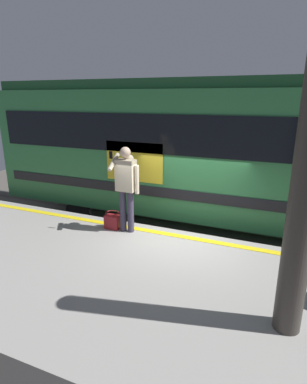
# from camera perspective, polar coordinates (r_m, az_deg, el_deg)

# --- Properties ---
(ground_plane) EXTENTS (24.21, 24.21, 0.00)m
(ground_plane) POSITION_cam_1_polar(r_m,az_deg,el_deg) (7.44, 4.94, -14.13)
(ground_plane) COLOR #4C4742
(platform) EXTENTS (14.93, 4.09, 1.02)m
(platform) POSITION_cam_1_polar(r_m,az_deg,el_deg) (5.57, -1.89, -19.68)
(platform) COLOR gray
(platform) RESTS_ON ground
(safety_line) EXTENTS (14.63, 0.16, 0.01)m
(safety_line) POSITION_cam_1_polar(r_m,az_deg,el_deg) (6.71, 4.36, -7.87)
(safety_line) COLOR yellow
(safety_line) RESTS_ON platform
(track_rail_near) EXTENTS (19.41, 0.08, 0.16)m
(track_rail_near) POSITION_cam_1_polar(r_m,az_deg,el_deg) (8.55, 7.81, -9.29)
(track_rail_near) COLOR slate
(track_rail_near) RESTS_ON ground
(track_rail_far) EXTENTS (19.41, 0.08, 0.16)m
(track_rail_far) POSITION_cam_1_polar(r_m,az_deg,el_deg) (9.83, 10.05, -5.82)
(track_rail_far) COLOR slate
(track_rail_far) RESTS_ON ground
(train_carriage) EXTENTS (13.07, 2.93, 4.07)m
(train_carriage) POSITION_cam_1_polar(r_m,az_deg,el_deg) (8.32, 15.53, 7.59)
(train_carriage) COLOR #2D723F
(train_carriage) RESTS_ON ground
(passenger) EXTENTS (0.57, 0.55, 1.83)m
(passenger) POSITION_cam_1_polar(r_m,az_deg,el_deg) (6.61, -4.93, 1.70)
(passenger) COLOR #383347
(passenger) RESTS_ON platform
(handbag) EXTENTS (0.33, 0.30, 0.38)m
(handbag) POSITION_cam_1_polar(r_m,az_deg,el_deg) (7.05, -7.41, -5.23)
(handbag) COLOR maroon
(handbag) RESTS_ON platform
(station_column) EXTENTS (0.33, 0.33, 3.43)m
(station_column) POSITION_cam_1_polar(r_m,az_deg,el_deg) (3.90, 25.53, -1.13)
(station_column) COLOR #38332D
(station_column) RESTS_ON platform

